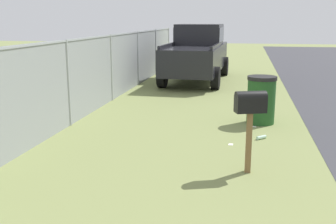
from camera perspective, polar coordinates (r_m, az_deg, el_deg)
The scene contains 7 objects.
mailbox at distance 6.11m, azimuth 11.49°, elevation 0.48°, with size 0.34×0.49×1.26m.
pickup_truck at distance 15.49m, azimuth 4.17°, elevation 8.54°, with size 5.41×2.19×2.09m.
trash_bin at distance 9.24m, azimuth 12.95°, elevation 1.69°, with size 0.64×0.64×1.06m.
fence_section at distance 10.30m, azimuth -10.57°, elevation 5.59°, with size 20.13×0.07×1.87m.
litter_bottle_near_hydrant at distance 8.12m, azimuth 12.97°, elevation -3.49°, with size 0.07×0.07×0.22m, color #B2D8BF.
litter_wrapper_midfield_b at distance 7.67m, azimuth 8.81°, elevation -4.51°, with size 0.12×0.08×0.01m, color silver.
litter_wrapper_far_scatter at distance 9.01m, azimuth 11.89°, elevation -2.01°, with size 0.12×0.08×0.01m, color silver.
Camera 1 is at (0.28, -0.69, 2.29)m, focal length 43.38 mm.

